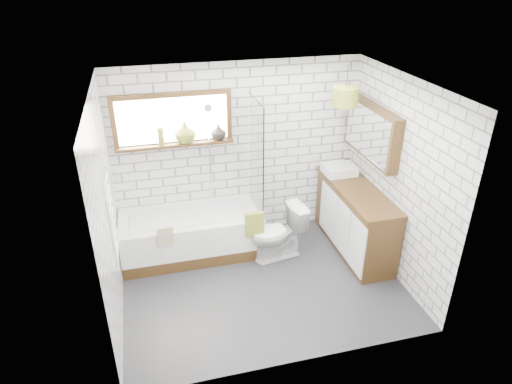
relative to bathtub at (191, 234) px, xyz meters
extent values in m
cube|color=#26262A|center=(0.76, -0.89, -0.31)|extent=(3.40, 2.60, 0.01)
cube|color=white|center=(0.76, -0.89, 2.20)|extent=(3.40, 2.60, 0.01)
cube|color=white|center=(0.76, 0.42, 0.95)|extent=(3.40, 0.01, 2.50)
cube|color=white|center=(0.76, -2.19, 0.95)|extent=(3.40, 0.01, 2.50)
cube|color=white|center=(-0.95, -0.89, 0.95)|extent=(0.01, 2.60, 2.50)
cube|color=white|center=(2.46, -0.89, 0.95)|extent=(0.01, 2.60, 2.50)
cube|color=#35200E|center=(-0.09, 0.37, 1.50)|extent=(1.52, 0.16, 0.68)
cube|color=white|center=(-0.90, -0.89, 0.90)|extent=(0.06, 0.52, 1.00)
cube|color=#35200E|center=(2.38, -0.29, 1.35)|extent=(0.16, 1.20, 0.70)
cylinder|color=silver|center=(0.36, 0.37, 1.05)|extent=(0.02, 0.02, 1.30)
cube|color=white|center=(0.00, 0.00, 0.00)|extent=(1.86, 0.82, 0.60)
cube|color=white|center=(0.91, 0.00, 1.05)|extent=(0.02, 0.72, 1.50)
cube|color=olive|center=(0.78, -0.41, 0.28)|extent=(0.24, 0.07, 0.33)
cube|color=tan|center=(-0.35, -0.41, 0.28)|extent=(0.20, 0.05, 0.26)
cube|color=#35200E|center=(2.20, -0.44, 0.17)|extent=(0.53, 1.63, 0.94)
cube|color=white|center=(2.14, 0.06, 0.70)|extent=(0.43, 0.37, 0.12)
cylinder|color=silver|center=(2.30, 0.06, 0.76)|extent=(0.03, 0.03, 0.16)
imported|color=white|center=(1.11, -0.38, 0.07)|extent=(0.53, 0.79, 0.75)
imported|color=olive|center=(0.05, 0.34, 1.32)|extent=(0.32, 0.32, 0.28)
imported|color=black|center=(0.49, 0.34, 1.28)|extent=(0.24, 0.24, 0.21)
cylinder|color=olive|center=(-0.27, 0.34, 1.29)|extent=(0.09, 0.09, 0.23)
cylinder|color=olive|center=(2.03, -0.14, 1.80)|extent=(0.32, 0.32, 0.24)
camera|label=1|loc=(-0.46, -5.30, 3.37)|focal=32.00mm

